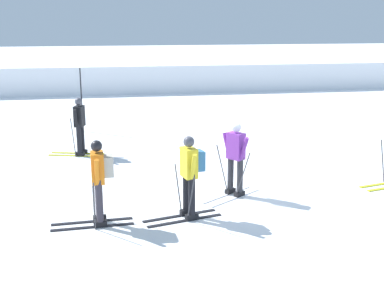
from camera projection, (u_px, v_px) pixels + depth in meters
ground_plane at (237, 191)px, 11.80m from camera, size 120.00×120.00×0.00m
far_snow_ridge at (158, 71)px, 30.79m from camera, size 80.00×9.38×1.46m
skier_orange at (99, 178)px, 9.71m from camera, size 1.62×1.00×1.71m
skier_black at (79, 125)px, 14.65m from camera, size 1.64×0.98×1.71m
skier_purple at (235, 157)px, 11.31m from camera, size 1.52×1.23×1.71m
skier_yellow at (190, 173)px, 10.04m from camera, size 1.64×0.97×1.71m
trail_marker_pole at (82, 100)px, 17.63m from camera, size 0.04×0.04×2.25m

